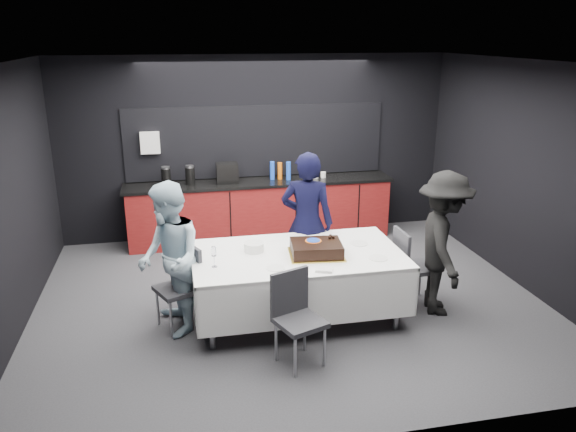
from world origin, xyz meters
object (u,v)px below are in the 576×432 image
(party_table, at_px, (297,265))
(champagne_flute, at_px, (214,253))
(cake_assembly, at_px, (316,249))
(chair_left, at_px, (184,280))
(chair_right, at_px, (409,262))
(plate_stack, at_px, (254,247))
(person_center, at_px, (307,223))
(person_left, at_px, (170,260))
(person_right, at_px, (443,244))
(chair_near, at_px, (296,311))

(party_table, xyz_separation_m, champagne_flute, (-0.93, -0.20, 0.30))
(cake_assembly, relative_size, chair_left, 0.69)
(chair_left, bearing_deg, chair_right, -0.25)
(cake_assembly, xyz_separation_m, champagne_flute, (-1.12, -0.10, 0.09))
(plate_stack, relative_size, chair_left, 0.24)
(plate_stack, distance_m, chair_right, 1.85)
(chair_left, bearing_deg, person_center, 22.11)
(person_center, bearing_deg, party_table, 89.36)
(party_table, height_order, person_left, person_left)
(chair_left, distance_m, chair_right, 2.62)
(party_table, distance_m, cake_assembly, 0.30)
(champagne_flute, relative_size, person_right, 0.13)
(plate_stack, bearing_deg, person_left, -169.12)
(person_center, height_order, person_left, person_center)
(cake_assembly, xyz_separation_m, chair_near, (-0.40, -0.77, -0.32))
(plate_stack, bearing_deg, champagne_flute, -143.19)
(party_table, relative_size, chair_left, 2.51)
(plate_stack, height_order, chair_right, chair_right)
(champagne_flute, distance_m, person_right, 2.58)
(chair_left, xyz_separation_m, person_right, (2.90, -0.26, 0.30))
(cake_assembly, xyz_separation_m, person_right, (1.45, -0.09, -0.02))
(plate_stack, distance_m, person_left, 0.94)
(chair_left, height_order, chair_near, same)
(chair_right, xyz_separation_m, person_left, (-2.75, -0.08, 0.29))
(chair_right, xyz_separation_m, person_right, (0.28, -0.25, 0.30))
(champagne_flute, relative_size, person_left, 0.13)
(chair_left, height_order, chair_right, same)
(person_center, bearing_deg, cake_assembly, 105.10)
(champagne_flute, relative_size, person_center, 0.13)
(cake_assembly, xyz_separation_m, chair_right, (1.17, 0.15, -0.32))
(cake_assembly, distance_m, chair_near, 0.93)
(cake_assembly, relative_size, chair_near, 0.69)
(champagne_flute, distance_m, chair_right, 2.34)
(person_left, xyz_separation_m, person_right, (3.03, -0.16, 0.00))
(champagne_flute, bearing_deg, party_table, 12.18)
(person_right, bearing_deg, chair_near, 124.60)
(champagne_flute, xyz_separation_m, person_right, (2.57, 0.01, -0.11))
(chair_right, bearing_deg, champagne_flute, -173.65)
(person_left, bearing_deg, chair_left, 115.46)
(person_center, bearing_deg, chair_right, 171.07)
(party_table, distance_m, person_center, 0.78)
(chair_near, distance_m, person_left, 1.48)
(cake_assembly, height_order, chair_near, cake_assembly)
(cake_assembly, relative_size, person_center, 0.36)
(party_table, bearing_deg, chair_left, 176.96)
(chair_near, bearing_deg, plate_stack, 103.72)
(person_center, bearing_deg, chair_left, 43.43)
(plate_stack, relative_size, chair_right, 0.24)
(plate_stack, relative_size, person_center, 0.12)
(plate_stack, bearing_deg, person_right, -9.18)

